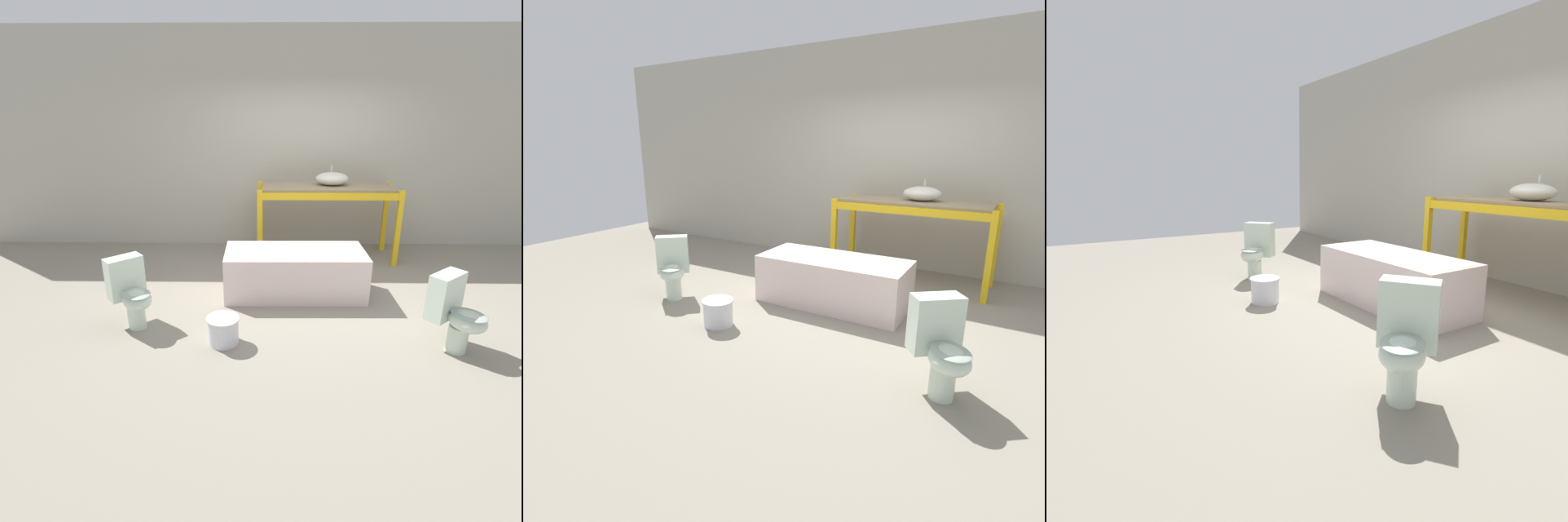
{
  "view_description": "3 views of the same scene",
  "coord_description": "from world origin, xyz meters",
  "views": [
    {
      "loc": [
        -0.47,
        -4.49,
        2.16
      ],
      "look_at": [
        -0.53,
        -0.73,
        0.7
      ],
      "focal_mm": 28.0,
      "sensor_mm": 36.0,
      "label": 1
    },
    {
      "loc": [
        1.67,
        -4.0,
        1.78
      ],
      "look_at": [
        -0.33,
        -0.73,
        0.66
      ],
      "focal_mm": 28.0,
      "sensor_mm": 36.0,
      "label": 2
    },
    {
      "loc": [
        2.93,
        -2.85,
        1.37
      ],
      "look_at": [
        -0.5,
        -0.81,
        0.49
      ],
      "focal_mm": 28.0,
      "sensor_mm": 36.0,
      "label": 3
    }
  ],
  "objects": [
    {
      "name": "toilet_far",
      "position": [
        1.26,
        -1.16,
        0.39
      ],
      "size": [
        0.56,
        0.59,
        0.72
      ],
      "rotation": [
        0.0,
        0.0,
        0.67
      ],
      "color": "silver",
      "rests_on": "ground_plane"
    },
    {
      "name": "ground_plane",
      "position": [
        0.0,
        0.0,
        0.0
      ],
      "size": [
        12.0,
        12.0,
        0.0
      ],
      "primitive_type": "plane",
      "color": "gray"
    },
    {
      "name": "bucket_white",
      "position": [
        -0.88,
        -1.11,
        0.14
      ],
      "size": [
        0.32,
        0.32,
        0.27
      ],
      "color": "silver",
      "rests_on": "ground_plane"
    },
    {
      "name": "shelving_rack",
      "position": [
        0.39,
        1.28,
        0.9
      ],
      "size": [
        1.98,
        0.73,
        1.07
      ],
      "color": "yellow",
      "rests_on": "ground_plane"
    },
    {
      "name": "bathtub_main",
      "position": [
        -0.13,
        0.02,
        0.31
      ],
      "size": [
        1.66,
        0.76,
        0.55
      ],
      "rotation": [
        0.0,
        0.0,
        0.01
      ],
      "color": "silver",
      "rests_on": "ground_plane"
    },
    {
      "name": "toilet_near",
      "position": [
        -1.84,
        -0.78,
        0.39
      ],
      "size": [
        0.57,
        0.58,
        0.72
      ],
      "rotation": [
        0.0,
        0.0,
        0.73
      ],
      "color": "silver",
      "rests_on": "ground_plane"
    },
    {
      "name": "sink_basin",
      "position": [
        0.46,
        1.34,
        1.16
      ],
      "size": [
        0.47,
        0.36,
        0.26
      ],
      "color": "silver",
      "rests_on": "shelving_rack"
    },
    {
      "name": "warehouse_wall_rear",
      "position": [
        0.0,
        1.93,
        1.6
      ],
      "size": [
        10.8,
        0.08,
        3.2
      ],
      "color": "#B2AD9E",
      "rests_on": "ground_plane"
    }
  ]
}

